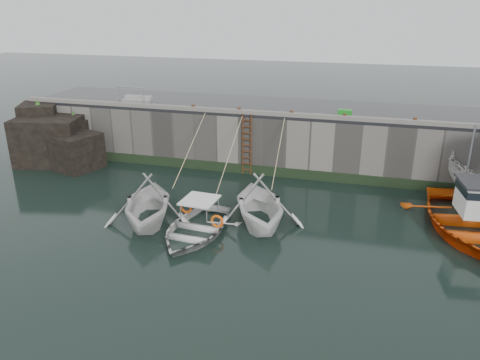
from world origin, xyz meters
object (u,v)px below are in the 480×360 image
(boat_far_orange, at_px, (470,221))
(bollard_b, at_px, (239,110))
(boat_near_blue, at_px, (195,233))
(bollard_c, at_px, (291,113))
(boat_near_blacktrim, at_px, (259,223))
(boat_near_white, at_px, (149,222))
(bollard_d, at_px, (345,117))
(bollard_a, at_px, (193,107))
(ladder, at_px, (247,145))
(fish_crate, at_px, (345,113))
(bollard_e, at_px, (415,121))

(boat_far_orange, relative_size, bollard_b, 25.42)
(boat_near_blue, height_order, bollard_c, bollard_c)
(boat_near_blue, relative_size, boat_near_blacktrim, 0.99)
(boat_near_white, relative_size, bollard_d, 15.79)
(boat_near_white, relative_size, boat_near_blue, 0.99)
(bollard_d, bearing_deg, boat_near_blue, -124.22)
(bollard_a, xyz_separation_m, bollard_c, (5.20, 0.00, 0.00))
(boat_near_blacktrim, bearing_deg, bollard_d, 41.80)
(ladder, relative_size, boat_far_orange, 0.45)
(fish_crate, bearing_deg, bollard_c, -158.33)
(ladder, distance_m, fish_crate, 5.18)
(bollard_a, distance_m, bollard_e, 11.00)
(boat_near_white, relative_size, bollard_c, 15.79)
(boat_near_blacktrim, bearing_deg, boat_near_white, 170.77)
(ladder, height_order, boat_far_orange, boat_far_orange)
(boat_near_white, bearing_deg, boat_far_orange, -6.25)
(fish_crate, bearing_deg, bollard_a, -169.50)
(boat_far_orange, height_order, bollard_a, boat_far_orange)
(bollard_e, bearing_deg, boat_near_blue, -138.08)
(boat_near_white, distance_m, boat_near_blacktrim, 4.52)
(boat_far_orange, height_order, bollard_c, boat_far_orange)
(ladder, bearing_deg, bollard_c, 8.67)
(fish_crate, bearing_deg, ladder, -162.06)
(ladder, height_order, fish_crate, fish_crate)
(bollard_b, bearing_deg, fish_crate, 8.39)
(ladder, relative_size, boat_near_blue, 0.72)
(ladder, height_order, boat_near_white, ladder)
(bollard_a, bearing_deg, boat_near_blacktrim, -49.82)
(boat_near_blue, xyz_separation_m, bollard_c, (2.42, 7.38, 3.30))
(bollard_b, distance_m, bollard_e, 8.50)
(boat_far_orange, bearing_deg, boat_near_blue, -170.58)
(boat_near_blacktrim, relative_size, bollard_e, 16.15)
(boat_near_blacktrim, relative_size, bollard_a, 16.15)
(boat_near_blue, distance_m, bollard_e, 11.53)
(boat_near_blue, relative_size, bollard_b, 15.91)
(bollard_e, bearing_deg, bollard_b, 180.00)
(ladder, distance_m, bollard_d, 5.11)
(boat_near_white, bearing_deg, bollard_c, 38.13)
(boat_far_orange, bearing_deg, bollard_b, 150.79)
(bollard_c, height_order, bollard_e, same)
(boat_near_white, distance_m, bollard_e, 12.95)
(boat_far_orange, height_order, bollard_d, boat_far_orange)
(boat_near_white, height_order, bollard_a, bollard_a)
(boat_near_blacktrim, height_order, bollard_b, bollard_b)
(boat_far_orange, distance_m, bollard_e, 5.57)
(boat_near_blue, relative_size, bollard_a, 15.91)
(bollard_d, bearing_deg, boat_near_white, -136.11)
(boat_near_blacktrim, height_order, bollard_c, bollard_c)
(boat_far_orange, relative_size, bollard_a, 25.42)
(ladder, bearing_deg, boat_far_orange, -21.30)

